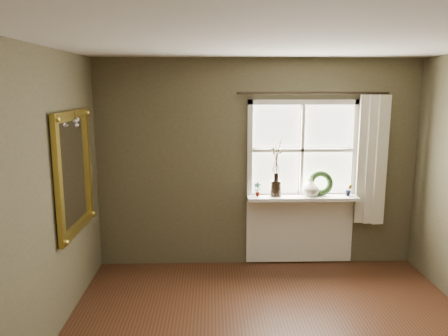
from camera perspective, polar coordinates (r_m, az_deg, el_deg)
name	(u,v)px	position (r m, az deg, el deg)	size (l,w,h in m)	color
ceiling	(294,36)	(3.17, 9.08, 16.65)	(4.50, 4.50, 0.00)	silver
wall_back	(257,164)	(5.51, 4.33, 0.58)	(4.00, 0.10, 2.60)	brown
wall_left	(9,220)	(3.57, -26.25, -6.12)	(0.10, 4.50, 2.60)	brown
window_frame	(302,150)	(5.50, 10.15, 2.32)	(1.36, 0.06, 1.24)	white
window_sill	(302,198)	(5.51, 10.18, -3.83)	(1.36, 0.26, 0.04)	white
window_apron	(299,229)	(5.74, 9.81, -7.81)	(1.36, 0.04, 0.88)	white
dark_jug	(276,188)	(5.42, 6.79, -2.67)	(0.13, 0.13, 0.20)	black
cream_vase	(311,187)	(5.50, 11.27, -2.48)	(0.21, 0.21, 0.22)	beige
wreath	(321,186)	(5.57, 12.49, -2.29)	(0.31, 0.31, 0.08)	#233D1B
potted_plant_left	(257,189)	(5.40, 4.38, -2.79)	(0.09, 0.06, 0.18)	#233D1B
potted_plant_right	(349,190)	(5.63, 16.00, -2.78)	(0.08, 0.07, 0.15)	#233D1B
curtain	(371,160)	(5.65, 18.68, 0.97)	(0.36, 0.12, 1.59)	beige
curtain_rod	(313,93)	(5.41, 11.57, 9.58)	(0.03, 0.03, 1.84)	black
gilt_mirror	(74,172)	(4.67, -18.99, -0.49)	(0.10, 1.04, 1.24)	white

